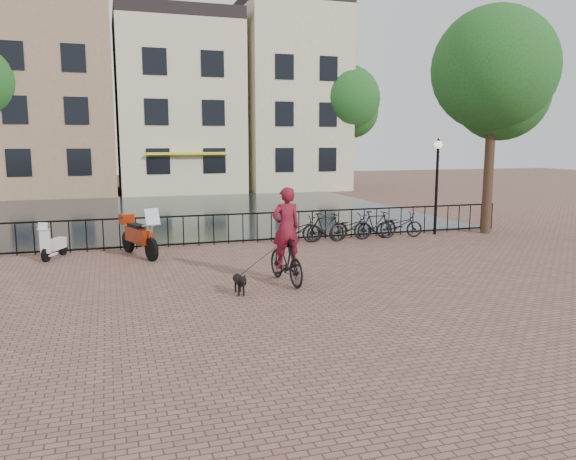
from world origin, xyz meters
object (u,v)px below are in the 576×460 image
object	(u,v)px
cyclist	(286,241)
scooter	(54,239)
dog	(239,283)
motorcycle	(139,231)
lamp_post	(437,170)

from	to	relation	value
cyclist	scooter	size ratio (longest dim) A/B	2.10
dog	motorcycle	size ratio (longest dim) A/B	0.33
cyclist	motorcycle	bearing A→B (deg)	-60.10
dog	lamp_post	bearing A→B (deg)	33.67
cyclist	dog	world-z (taller)	cyclist
lamp_post	cyclist	bearing A→B (deg)	-144.91
lamp_post	dog	distance (m)	10.75
motorcycle	scooter	xyz separation A→B (m)	(-2.40, 0.48, -0.20)
cyclist	dog	bearing A→B (deg)	19.19
motorcycle	scooter	size ratio (longest dim) A/B	1.71
motorcycle	scooter	world-z (taller)	motorcycle
dog	scooter	size ratio (longest dim) A/B	0.57
lamp_post	scooter	bearing A→B (deg)	-178.43
dog	scooter	distance (m)	7.00
motorcycle	lamp_post	bearing A→B (deg)	-16.30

